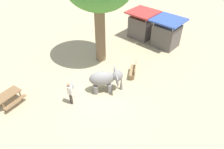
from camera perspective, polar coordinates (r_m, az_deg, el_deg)
ground_plane at (r=14.21m, az=-2.78°, el=-4.36°), size 60.00×60.00×0.00m
elephant at (r=13.56m, az=-1.77°, el=-1.21°), size 2.06×2.13×1.56m
person_handler at (r=12.94m, az=-11.41°, el=-4.64°), size 0.49×0.32×1.62m
wooden_bench at (r=15.27m, az=5.92°, el=1.17°), size 1.08×1.40×0.88m
picnic_table_near at (r=14.41m, az=-26.49°, el=-5.36°), size 1.69×1.71×0.78m
market_stall_red at (r=20.37m, az=8.17°, el=13.01°), size 2.50×2.50×2.52m
market_stall_blue at (r=19.21m, az=14.59°, el=10.58°), size 2.50×2.50×2.52m
feed_bucket at (r=14.53m, az=-11.13°, el=-3.19°), size 0.36×0.36×0.32m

